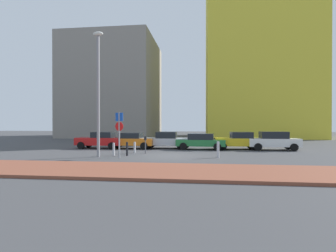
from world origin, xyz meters
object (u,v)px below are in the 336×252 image
at_px(traffic_bollard_mid, 114,149).
at_px(parked_car_white, 273,141).
at_px(parking_meter, 145,142).
at_px(parked_car_silver, 166,140).
at_px(traffic_bollard_near, 135,147).
at_px(street_lamp, 98,85).
at_px(parked_car_orange, 131,140).
at_px(traffic_bollard_edge, 127,149).
at_px(parking_sign_post, 119,129).
at_px(traffic_bollard_far, 218,150).
at_px(parked_car_green, 201,141).
at_px(parked_car_red, 101,140).
at_px(parked_car_yellow, 238,140).

bearing_deg(traffic_bollard_mid, parked_car_white, 24.27).
relative_size(parking_meter, traffic_bollard_mid, 1.45).
relative_size(parked_car_silver, traffic_bollard_near, 4.95).
relative_size(street_lamp, traffic_bollard_near, 9.92).
height_order(parked_car_orange, traffic_bollard_edge, parked_car_orange).
height_order(parking_sign_post, parking_meter, parking_sign_post).
relative_size(parked_car_orange, traffic_bollard_far, 3.91).
distance_m(traffic_bollard_mid, traffic_bollard_edge, 0.98).
height_order(parked_car_green, street_lamp, street_lamp).
bearing_deg(traffic_bollard_near, parked_car_green, 34.85).
bearing_deg(traffic_bollard_edge, parked_car_white, 26.20).
height_order(parked_car_red, parked_car_silver, parked_car_silver).
bearing_deg(parked_car_white, parked_car_red, -178.91).
distance_m(parked_car_yellow, traffic_bollard_mid, 11.09).
xyz_separation_m(parking_meter, street_lamp, (-2.74, -2.48, 4.04)).
xyz_separation_m(parked_car_silver, parked_car_yellow, (6.46, -0.13, 0.01)).
bearing_deg(parked_car_red, traffic_bollard_edge, -52.95).
bearing_deg(parked_car_green, parked_car_yellow, 9.28).
relative_size(parked_car_yellow, traffic_bollard_far, 3.69).
bearing_deg(parking_meter, parked_car_green, 42.37).
height_order(parked_car_white, parking_meter, parked_car_white).
distance_m(parked_car_silver, traffic_bollard_far, 7.70).
bearing_deg(parked_car_green, traffic_bollard_edge, -133.83).
relative_size(parked_car_red, traffic_bollard_edge, 4.33).
bearing_deg(parking_sign_post, parking_meter, 67.26).
bearing_deg(street_lamp, parking_meter, 42.14).
height_order(parked_car_red, traffic_bollard_edge, parked_car_red).
xyz_separation_m(parking_meter, traffic_bollard_near, (-0.90, 0.27, -0.43)).
bearing_deg(parking_sign_post, traffic_bollard_mid, 122.67).
relative_size(parked_car_silver, traffic_bollard_mid, 4.69).
relative_size(parked_car_green, parked_car_yellow, 1.08).
height_order(parked_car_green, parking_meter, parked_car_green).
bearing_deg(traffic_bollard_edge, street_lamp, -152.53).
relative_size(parked_car_silver, parking_sign_post, 1.41).
xyz_separation_m(street_lamp, traffic_bollard_near, (1.83, 2.75, -4.47)).
height_order(street_lamp, traffic_bollard_far, street_lamp).
bearing_deg(traffic_bollard_near, parked_car_silver, 65.94).
relative_size(parked_car_white, traffic_bollard_mid, 4.66).
height_order(parked_car_yellow, traffic_bollard_near, parked_car_yellow).
bearing_deg(parked_car_yellow, parked_car_white, -6.36).
bearing_deg(traffic_bollard_far, parked_car_white, 49.53).
bearing_deg(traffic_bollard_mid, parking_sign_post, -57.33).
bearing_deg(parked_car_white, traffic_bollard_far, -130.47).
distance_m(parked_car_orange, parking_sign_post, 6.95).
bearing_deg(parked_car_silver, parked_car_green, -11.59).
xyz_separation_m(parked_car_yellow, parking_sign_post, (-8.59, -7.13, 1.12)).
relative_size(parking_meter, traffic_bollard_near, 1.53).
relative_size(parking_sign_post, traffic_bollard_far, 2.77).
xyz_separation_m(parked_car_green, parked_car_white, (6.18, 0.21, 0.08)).
relative_size(parked_car_silver, street_lamp, 0.50).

